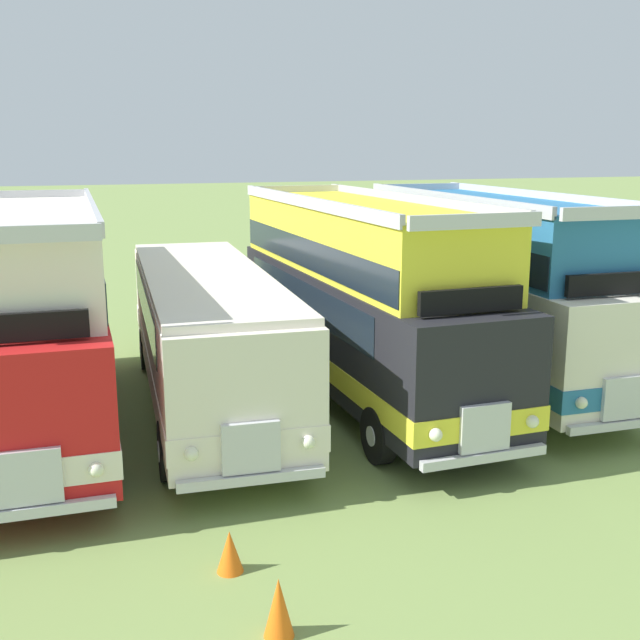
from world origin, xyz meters
name	(u,v)px	position (x,y,z in m)	size (l,w,h in m)	color
ground_plane	(211,410)	(0.00, 0.00, 0.00)	(200.00, 200.00, 0.00)	#7A934C
bus_second_in_row	(35,313)	(-3.40, 0.05, 2.36)	(2.71, 10.22, 4.52)	red
bus_third_in_row	(206,328)	(0.00, 0.24, 1.75)	(3.12, 10.66, 2.99)	silver
bus_fourth_in_row	(359,293)	(3.40, -0.04, 2.36)	(2.77, 10.64, 4.52)	black
bus_fifth_in_row	(489,284)	(6.80, 0.16, 2.36)	(2.77, 9.95, 4.52)	silver
cone_near_end	(230,551)	(-0.97, -6.54, 0.29)	(0.36, 0.36, 0.59)	orange
cone_mid_row	(279,608)	(-0.72, -8.11, 0.37)	(0.36, 0.36, 0.74)	orange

